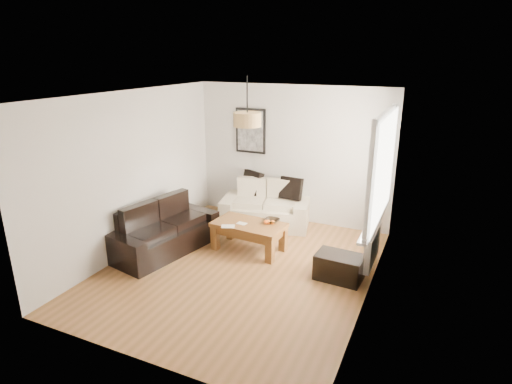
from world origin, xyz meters
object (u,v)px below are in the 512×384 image
at_px(loveseat_cream, 266,204).
at_px(sofa_leather, 163,228).
at_px(ottoman, 339,267).
at_px(coffee_table, 249,236).

distance_m(loveseat_cream, sofa_leather, 2.04).
xyz_separation_m(sofa_leather, ottoman, (2.88, 0.26, -0.20)).
bearing_deg(sofa_leather, ottoman, -73.17).
distance_m(loveseat_cream, coffee_table, 1.16).
distance_m(sofa_leather, coffee_table, 1.42).
height_order(coffee_table, ottoman, coffee_table).
bearing_deg(loveseat_cream, coffee_table, -93.68).
bearing_deg(loveseat_cream, sofa_leather, -135.58).
relative_size(loveseat_cream, coffee_table, 1.39).
height_order(sofa_leather, ottoman, sofa_leather).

